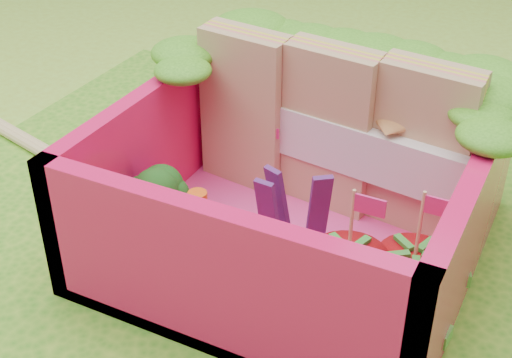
{
  "coord_description": "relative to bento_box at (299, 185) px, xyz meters",
  "views": [
    {
      "loc": [
        1.2,
        -2.1,
        1.72
      ],
      "look_at": [
        0.18,
        -0.07,
        0.28
      ],
      "focal_mm": 50.0,
      "sensor_mm": 36.0,
      "label": 1
    }
  ],
  "objects": [
    {
      "name": "chopsticks",
      "position": [
        -1.36,
        0.1,
        -0.25
      ],
      "size": [
        2.23,
        0.63,
        0.05
      ],
      "color": "#E3C67C",
      "rests_on": "placemat"
    },
    {
      "name": "lettuce_ruffle",
      "position": [
        -0.0,
        0.47,
        0.33
      ],
      "size": [
        1.43,
        0.77,
        0.11
      ],
      "color": "#348317",
      "rests_on": "bento_box"
    },
    {
      "name": "ground",
      "position": [
        -0.35,
        0.07,
        -0.31
      ],
      "size": [
        14.0,
        14.0,
        0.0
      ],
      "primitive_type": "plane",
      "color": "#93B733",
      "rests_on": "ground"
    },
    {
      "name": "purple_wedges",
      "position": [
        0.03,
        -0.15,
        -0.04
      ],
      "size": [
        0.21,
        0.15,
        0.38
      ],
      "color": "#491A5C",
      "rests_on": "bento_floor"
    },
    {
      "name": "strawberry_right",
      "position": [
        0.5,
        -0.23,
        -0.1
      ],
      "size": [
        0.24,
        0.24,
        0.48
      ],
      "color": "red",
      "rests_on": "bento_floor"
    },
    {
      "name": "strawberry_left",
      "position": [
        0.32,
        -0.34,
        -0.09
      ],
      "size": [
        0.25,
        0.25,
        0.49
      ],
      "color": "red",
      "rests_on": "bento_floor"
    },
    {
      "name": "bento_floor",
      "position": [
        0.0,
        0.0,
        -0.25
      ],
      "size": [
        1.3,
        1.3,
        0.05
      ],
      "primitive_type": "cube",
      "color": "#F93F9B",
      "rests_on": "placemat"
    },
    {
      "name": "carrot_sticks",
      "position": [
        -0.28,
        -0.3,
        -0.1
      ],
      "size": [
        0.09,
        0.13,
        0.27
      ],
      "color": "orange",
      "rests_on": "bento_floor"
    },
    {
      "name": "broccoli",
      "position": [
        -0.46,
        -0.26,
        -0.05
      ],
      "size": [
        0.33,
        0.33,
        0.24
      ],
      "color": "#71A851",
      "rests_on": "bento_floor"
    },
    {
      "name": "placemat",
      "position": [
        -0.35,
        0.07,
        -0.29
      ],
      "size": [
        2.6,
        2.6,
        0.03
      ],
      "primitive_type": "cube",
      "color": "#4A9C23",
      "rests_on": "ground"
    },
    {
      "name": "sandwich_stack",
      "position": [
        0.0,
        0.29,
        0.1
      ],
      "size": [
        1.19,
        0.32,
        0.65
      ],
      "color": "tan",
      "rests_on": "bento_floor"
    },
    {
      "name": "snap_peas",
      "position": [
        0.41,
        -0.19,
        -0.2
      ],
      "size": [
        0.65,
        0.53,
        0.05
      ],
      "color": "green",
      "rests_on": "bento_floor"
    },
    {
      "name": "bento_box",
      "position": [
        0.0,
        0.0,
        0.0
      ],
      "size": [
        1.3,
        1.3,
        0.55
      ],
      "color": "#F31458",
      "rests_on": "placemat"
    }
  ]
}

